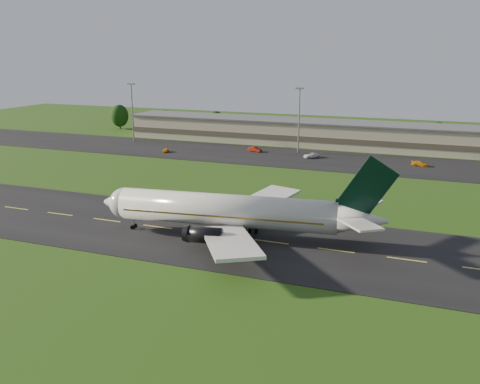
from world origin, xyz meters
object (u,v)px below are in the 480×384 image
(light_mast_west, at_px, (132,105))
(service_vehicle_d, at_px, (420,164))
(light_mast_centre, at_px, (299,113))
(service_vehicle_a, at_px, (166,150))
(service_vehicle_c, at_px, (311,155))
(terminal, at_px, (315,133))
(airliner, at_px, (231,211))
(service_vehicle_b, at_px, (255,149))

(light_mast_west, xyz_separation_m, service_vehicle_d, (97.03, -6.97, -11.97))
(light_mast_centre, bearing_deg, service_vehicle_a, -160.34)
(service_vehicle_d, bearing_deg, service_vehicle_c, 96.03)
(light_mast_west, distance_m, service_vehicle_d, 98.01)
(terminal, bearing_deg, service_vehicle_c, -78.80)
(light_mast_west, height_order, service_vehicle_d, light_mast_west)
(terminal, distance_m, service_vehicle_c, 23.20)
(service_vehicle_c, distance_m, service_vehicle_d, 31.17)
(service_vehicle_a, distance_m, service_vehicle_d, 76.78)
(light_mast_centre, relative_size, service_vehicle_a, 5.80)
(airliner, distance_m, light_mast_west, 106.26)
(terminal, xyz_separation_m, light_mast_west, (-61.40, -16.18, 8.75))
(service_vehicle_b, relative_size, service_vehicle_c, 0.89)
(airliner, relative_size, terminal, 0.35)
(service_vehicle_a, distance_m, service_vehicle_b, 28.35)
(service_vehicle_a, xyz_separation_m, service_vehicle_c, (45.28, 7.72, 0.11))
(airliner, relative_size, light_mast_centre, 2.51)
(airliner, relative_size, service_vehicle_d, 11.12)
(terminal, xyz_separation_m, service_vehicle_a, (-40.82, -30.26, -3.29))
(terminal, bearing_deg, light_mast_centre, -94.95)
(service_vehicle_d, bearing_deg, light_mast_centre, 86.49)
(airliner, distance_m, service_vehicle_a, 82.16)
(light_mast_centre, xyz_separation_m, service_vehicle_a, (-39.42, -14.08, -12.04))
(airliner, bearing_deg, light_mast_west, 123.56)
(service_vehicle_b, height_order, service_vehicle_d, service_vehicle_b)
(terminal, bearing_deg, light_mast_west, -165.24)
(airliner, bearing_deg, service_vehicle_d, 61.88)
(light_mast_centre, distance_m, service_vehicle_a, 43.56)
(terminal, bearing_deg, airliner, -85.12)
(service_vehicle_b, bearing_deg, service_vehicle_a, 124.41)
(service_vehicle_b, bearing_deg, service_vehicle_d, -82.59)
(airliner, height_order, light_mast_centre, light_mast_centre)
(light_mast_west, height_order, service_vehicle_b, light_mast_west)
(terminal, bearing_deg, service_vehicle_d, -33.02)
(airliner, distance_m, light_mast_centre, 80.87)
(service_vehicle_d, bearing_deg, service_vehicle_b, 92.82)
(airliner, relative_size, service_vehicle_b, 11.29)
(service_vehicle_a, bearing_deg, light_mast_centre, 10.07)
(terminal, distance_m, service_vehicle_d, 42.61)
(light_mast_centre, distance_m, service_vehicle_d, 39.54)
(light_mast_centre, relative_size, service_vehicle_b, 4.49)
(airliner, height_order, terminal, airliner)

